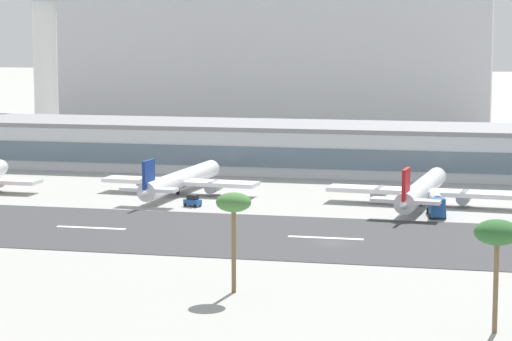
% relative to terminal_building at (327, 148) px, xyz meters
% --- Properties ---
extents(ground_plane, '(1400.00, 1400.00, 0.00)m').
position_rel_terminal_building_xyz_m(ground_plane, '(14.63, -85.26, -5.47)').
color(ground_plane, '#9E9E99').
extents(runway_strip, '(800.00, 37.01, 0.08)m').
position_rel_terminal_building_xyz_m(runway_strip, '(14.63, -80.90, -5.43)').
color(runway_strip, '#38383A').
rests_on(runway_strip, ground_plane).
extents(runway_centreline_dash_3, '(12.00, 1.20, 0.01)m').
position_rel_terminal_building_xyz_m(runway_centreline_dash_3, '(-26.35, -80.90, -5.39)').
color(runway_centreline_dash_3, white).
rests_on(runway_centreline_dash_3, runway_strip).
extents(runway_centreline_dash_4, '(12.00, 1.20, 0.01)m').
position_rel_terminal_building_xyz_m(runway_centreline_dash_4, '(12.97, -80.90, -5.39)').
color(runway_centreline_dash_4, white).
rests_on(runway_centreline_dash_4, runway_strip).
extents(terminal_building, '(200.83, 26.80, 10.93)m').
position_rel_terminal_building_xyz_m(terminal_building, '(0.00, 0.00, 0.00)').
color(terminal_building, silver).
rests_on(terminal_building, ground_plane).
extents(control_tower, '(11.99, 11.99, 47.62)m').
position_rel_terminal_building_xyz_m(control_tower, '(-87.80, 41.45, 22.21)').
color(control_tower, silver).
rests_on(control_tower, ground_plane).
extents(distant_hotel_block, '(147.36, 26.04, 47.69)m').
position_rel_terminal_building_xyz_m(distant_hotel_block, '(-38.50, 101.70, 18.37)').
color(distant_hotel_block, '#BCBCC1').
rests_on(distant_hotel_block, ground_plane).
extents(airliner_navy_tail_gate_1, '(32.15, 41.54, 8.67)m').
position_rel_terminal_building_xyz_m(airliner_navy_tail_gate_1, '(-23.09, -42.16, -2.71)').
color(airliner_navy_tail_gate_1, white).
rests_on(airliner_navy_tail_gate_1, ground_plane).
extents(airliner_red_tail_gate_2, '(35.77, 42.64, 8.90)m').
position_rel_terminal_building_xyz_m(airliner_red_tail_gate_2, '(24.97, -45.35, -2.63)').
color(airliner_red_tail_gate_2, white).
rests_on(airliner_red_tail_gate_2, ground_plane).
extents(service_fuel_truck_0, '(3.88, 8.79, 3.95)m').
position_rel_terminal_building_xyz_m(service_fuel_truck_0, '(28.61, -56.08, -3.44)').
color(service_fuel_truck_0, '#23569E').
rests_on(service_fuel_truck_0, ground_plane).
extents(service_baggage_tug_1, '(3.56, 2.77, 2.20)m').
position_rel_terminal_building_xyz_m(service_baggage_tug_1, '(-16.25, -55.60, -4.43)').
color(service_baggage_tug_1, '#23569E').
rests_on(service_baggage_tug_1, ground_plane).
extents(palm_tree_0, '(4.40, 4.40, 12.64)m').
position_rel_terminal_building_xyz_m(palm_tree_0, '(7.53, -118.66, 5.53)').
color(palm_tree_0, brown).
rests_on(palm_tree_0, ground_plane).
extents(palm_tree_3, '(5.00, 5.00, 12.47)m').
position_rel_terminal_building_xyz_m(palm_tree_3, '(39.63, -130.20, 5.36)').
color(palm_tree_3, brown).
rests_on(palm_tree_3, ground_plane).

